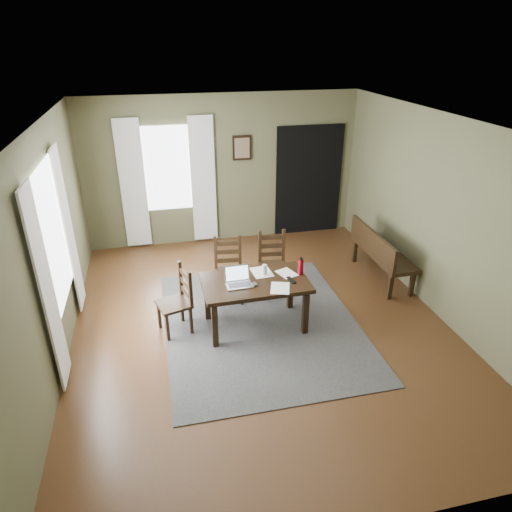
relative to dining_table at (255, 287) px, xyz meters
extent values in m
cube|color=#492C16|center=(0.09, 0.02, -0.62)|extent=(5.00, 6.00, 0.01)
cube|color=brown|center=(0.09, 3.02, 0.73)|extent=(5.00, 0.02, 2.70)
cube|color=brown|center=(0.09, -2.98, 0.73)|extent=(5.00, 0.02, 2.70)
cube|color=brown|center=(-2.41, 0.02, 0.73)|extent=(0.02, 6.00, 2.70)
cube|color=brown|center=(2.59, 0.02, 0.73)|extent=(0.02, 6.00, 2.70)
cube|color=white|center=(0.09, 0.02, 2.08)|extent=(5.00, 6.00, 0.02)
cube|color=#3C3C3C|center=(0.09, 0.02, -0.61)|extent=(2.60, 3.20, 0.01)
cube|color=black|center=(0.00, 0.00, 0.06)|extent=(1.40, 0.86, 0.06)
cube|color=black|center=(0.00, 0.00, 0.01)|extent=(1.25, 0.71, 0.05)
cube|color=black|center=(-0.59, -0.33, -0.31)|extent=(0.08, 0.08, 0.59)
cube|color=black|center=(-0.61, 0.31, -0.31)|extent=(0.08, 0.08, 0.59)
cube|color=black|center=(0.61, -0.31, -0.31)|extent=(0.08, 0.08, 0.59)
cube|color=black|center=(0.59, 0.33, -0.31)|extent=(0.08, 0.08, 0.59)
cube|color=black|center=(-1.07, 0.12, -0.19)|extent=(0.50, 0.50, 0.04)
cube|color=black|center=(-1.27, 0.23, -0.41)|extent=(0.05, 0.05, 0.39)
cube|color=black|center=(-0.96, 0.32, -0.41)|extent=(0.05, 0.05, 0.39)
cube|color=black|center=(-1.18, -0.09, -0.41)|extent=(0.05, 0.05, 0.39)
cube|color=black|center=(-0.86, 0.01, -0.41)|extent=(0.05, 0.05, 0.39)
cube|color=black|center=(-0.94, 0.33, 0.06)|extent=(0.05, 0.05, 0.50)
cube|color=black|center=(-0.84, 0.00, 0.06)|extent=(0.05, 0.05, 0.50)
cube|color=black|center=(-0.89, 0.17, -0.07)|extent=(0.11, 0.29, 0.07)
cube|color=black|center=(-0.89, 0.17, 0.06)|extent=(0.11, 0.29, 0.07)
cube|color=black|center=(-0.89, 0.17, 0.20)|extent=(0.11, 0.29, 0.07)
cube|color=black|center=(-0.22, 0.74, -0.18)|extent=(0.46, 0.46, 0.04)
cube|color=black|center=(-0.41, 0.59, -0.40)|extent=(0.04, 0.04, 0.41)
cube|color=black|center=(-0.37, 0.93, -0.40)|extent=(0.04, 0.04, 0.41)
cube|color=black|center=(-0.07, 0.56, -0.40)|extent=(0.04, 0.04, 0.41)
cube|color=black|center=(-0.04, 0.89, -0.40)|extent=(0.04, 0.04, 0.41)
cube|color=black|center=(-0.38, 0.95, 0.09)|extent=(0.05, 0.05, 0.52)
cube|color=black|center=(-0.02, 0.91, 0.09)|extent=(0.05, 0.05, 0.52)
cube|color=black|center=(-0.20, 0.93, -0.05)|extent=(0.31, 0.06, 0.07)
cube|color=black|center=(-0.20, 0.93, 0.09)|extent=(0.31, 0.06, 0.07)
cube|color=black|center=(-0.20, 0.93, 0.23)|extent=(0.31, 0.06, 0.07)
cube|color=black|center=(0.46, 0.80, -0.18)|extent=(0.46, 0.46, 0.04)
cube|color=black|center=(0.27, 0.66, -0.40)|extent=(0.04, 0.04, 0.41)
cube|color=black|center=(0.31, 0.99, -0.40)|extent=(0.04, 0.04, 0.41)
cube|color=black|center=(0.61, 0.62, -0.40)|extent=(0.04, 0.04, 0.41)
cube|color=black|center=(0.65, 0.95, -0.40)|extent=(0.04, 0.04, 0.41)
cube|color=black|center=(0.31, 1.01, 0.09)|extent=(0.05, 0.05, 0.52)
cube|color=black|center=(0.66, 0.97, 0.09)|extent=(0.05, 0.05, 0.52)
cube|color=black|center=(0.48, 0.99, -0.05)|extent=(0.31, 0.06, 0.07)
cube|color=black|center=(0.48, 0.99, 0.09)|extent=(0.31, 0.06, 0.07)
cube|color=black|center=(0.48, 0.99, 0.23)|extent=(0.31, 0.06, 0.07)
cube|color=black|center=(2.31, 0.88, -0.17)|extent=(0.48, 1.48, 0.06)
cube|color=black|center=(2.49, 0.25, -0.41)|extent=(0.06, 0.06, 0.41)
cube|color=black|center=(2.13, 0.25, -0.41)|extent=(0.06, 0.06, 0.41)
cube|color=black|center=(2.49, 1.52, -0.41)|extent=(0.06, 0.06, 0.41)
cube|color=black|center=(2.13, 1.52, -0.41)|extent=(0.06, 0.06, 0.41)
cube|color=black|center=(2.09, 0.88, 0.04)|extent=(0.05, 1.48, 0.36)
cube|color=#B7B7BC|center=(-0.23, -0.07, 0.09)|extent=(0.34, 0.24, 0.02)
cube|color=#B7B7BC|center=(-0.23, 0.05, 0.21)|extent=(0.34, 0.07, 0.22)
cube|color=silver|center=(-0.23, 0.04, 0.21)|extent=(0.29, 0.05, 0.18)
cube|color=#3F3F42|center=(-0.22, -0.08, 0.10)|extent=(0.29, 0.15, 0.00)
cube|color=#3F3F42|center=(-0.03, -0.11, 0.10)|extent=(0.07, 0.10, 0.03)
cube|color=black|center=(0.46, -0.10, 0.10)|extent=(0.09, 0.19, 0.02)
cylinder|color=silver|center=(0.16, 0.14, 0.16)|extent=(0.07, 0.07, 0.15)
cylinder|color=#AE0D1C|center=(0.63, 0.05, 0.19)|extent=(0.08, 0.08, 0.21)
cylinder|color=black|center=(0.63, 0.05, 0.31)|extent=(0.05, 0.05, 0.03)
cube|color=white|center=(0.27, -0.26, 0.09)|extent=(0.32, 0.36, 0.00)
cube|color=white|center=(0.14, 0.21, 0.09)|extent=(0.28, 0.35, 0.00)
cube|color=white|center=(0.46, 0.11, 0.09)|extent=(0.29, 0.33, 0.00)
cube|color=white|center=(-2.38, 0.22, 0.83)|extent=(0.01, 1.30, 1.70)
cube|color=white|center=(-0.91, 2.99, 0.83)|extent=(1.00, 0.01, 1.50)
cube|color=silver|center=(-2.35, -0.60, 0.58)|extent=(0.03, 0.48, 2.30)
cube|color=silver|center=(-2.35, 1.04, 0.58)|extent=(0.03, 0.48, 2.30)
cube|color=silver|center=(-1.53, 2.96, 0.58)|extent=(0.44, 0.03, 2.30)
cube|color=silver|center=(-0.29, 2.96, 0.58)|extent=(0.44, 0.03, 2.30)
cube|color=black|center=(0.44, 2.99, 1.13)|extent=(0.34, 0.03, 0.44)
cube|color=brown|center=(0.44, 2.98, 1.13)|extent=(0.27, 0.01, 0.36)
cube|color=black|center=(1.74, 2.99, 0.43)|extent=(1.30, 0.03, 2.10)
camera|label=1|loc=(-1.14, -5.07, 3.01)|focal=32.00mm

